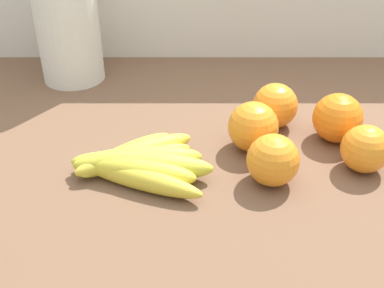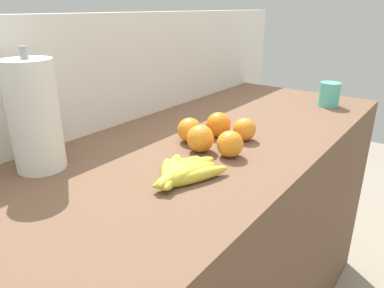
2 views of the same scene
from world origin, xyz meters
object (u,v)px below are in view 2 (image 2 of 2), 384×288
orange_back_right (190,130)px  paper_towel_roll (34,116)px  banana_bunch (181,173)px  orange_right (218,125)px  orange_back_left (200,139)px  orange_front (230,144)px  mug (329,94)px  orange_far_right (244,129)px

orange_back_right → paper_towel_roll: paper_towel_roll is taller
banana_bunch → orange_right: 0.34m
banana_bunch → paper_towel_roll: bearing=115.8°
orange_back_left → orange_front: 0.09m
banana_bunch → orange_right: size_ratio=2.64×
orange_back_left → orange_right: bearing=11.0°
orange_front → paper_towel_roll: paper_towel_roll is taller
orange_front → paper_towel_roll: 0.53m
orange_right → orange_back_right: bearing=153.8°
mug → orange_front: bearing=175.9°
orange_back_left → mug: bearing=-10.8°
orange_back_left → mug: mug is taller
orange_right → orange_far_right: (0.02, -0.09, -0.00)m
orange_back_right → paper_towel_roll: size_ratio=0.25×
banana_bunch → paper_towel_roll: size_ratio=0.68×
banana_bunch → orange_back_left: (0.18, 0.07, 0.02)m
banana_bunch → orange_far_right: orange_far_right is taller
paper_towel_roll → orange_right: bearing=-26.5°
orange_far_right → mug: mug is taller
orange_right → orange_back_right: (-0.10, 0.05, -0.00)m
orange_right → paper_towel_roll: 0.56m
orange_back_left → mug: (0.75, -0.14, 0.01)m
orange_front → paper_towel_roll: size_ratio=0.24×
orange_back_left → paper_towel_roll: size_ratio=0.26×
orange_far_right → orange_front: bearing=-167.3°
orange_back_left → orange_front: (0.02, -0.09, -0.00)m
orange_far_right → paper_towel_roll: paper_towel_roll is taller
orange_back_right → paper_towel_roll: (-0.39, 0.20, 0.11)m
orange_front → orange_back_right: 0.17m
paper_towel_roll → mug: 1.18m
orange_far_right → orange_back_right: 0.18m
banana_bunch → orange_far_right: 0.34m
orange_far_right → banana_bunch: bearing=-177.8°
orange_front → paper_towel_roll: (-0.37, 0.36, 0.11)m
orange_right → orange_back_left: size_ratio=1.01×
orange_front → mug: (0.74, -0.05, 0.01)m
orange_front → mug: bearing=-4.1°
orange_front → orange_far_right: (0.14, 0.03, -0.00)m
orange_back_right → orange_far_right: bearing=-49.0°
banana_bunch → orange_front: 0.20m
orange_far_right → paper_towel_roll: (-0.51, 0.33, 0.11)m
orange_far_right → orange_right: bearing=103.1°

